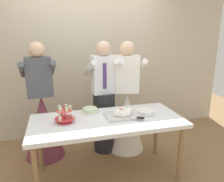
{
  "coord_description": "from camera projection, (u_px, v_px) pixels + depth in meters",
  "views": [
    {
      "loc": [
        -0.57,
        -2.3,
        1.77
      ],
      "look_at": [
        0.1,
        0.15,
        1.07
      ],
      "focal_mm": 34.36,
      "sensor_mm": 36.0,
      "label": 1
    }
  ],
  "objects": [
    {
      "name": "plate_stack",
      "position": [
        146.0,
        112.0,
        2.69
      ],
      "size": [
        0.21,
        0.21,
        0.05
      ],
      "color": "white",
      "rests_on": "dessert_table"
    },
    {
      "name": "round_cake",
      "position": [
        90.0,
        110.0,
        2.76
      ],
      "size": [
        0.24,
        0.24,
        0.06
      ],
      "color": "white",
      "rests_on": "dessert_table"
    },
    {
      "name": "rear_wall",
      "position": [
        88.0,
        52.0,
        3.66
      ],
      "size": [
        5.2,
        0.1,
        2.9
      ],
      "primitive_type": "cube",
      "color": "beige",
      "rests_on": "ground_plane"
    },
    {
      "name": "dessert_table",
      "position": [
        107.0,
        125.0,
        2.57
      ],
      "size": [
        1.8,
        0.8,
        0.78
      ],
      "color": "silver",
      "rests_on": "ground_plane"
    },
    {
      "name": "person_guest",
      "position": [
        43.0,
        119.0,
        3.05
      ],
      "size": [
        0.56,
        0.56,
        1.66
      ],
      "color": "brown",
      "rests_on": "ground_plane"
    },
    {
      "name": "person_groom",
      "position": [
        104.0,
        104.0,
        3.17
      ],
      "size": [
        0.5,
        0.53,
        1.66
      ],
      "color": "#232328",
      "rests_on": "ground_plane"
    },
    {
      "name": "ground_plane",
      "position": [
        108.0,
        175.0,
        2.75
      ],
      "size": [
        8.0,
        8.0,
        0.0
      ],
      "primitive_type": "plane",
      "color": "olive"
    },
    {
      "name": "main_cake_tray",
      "position": [
        123.0,
        113.0,
        2.61
      ],
      "size": [
        0.42,
        0.36,
        0.13
      ],
      "color": "silver",
      "rests_on": "dessert_table"
    },
    {
      "name": "person_bride",
      "position": [
        126.0,
        113.0,
        3.26
      ],
      "size": [
        0.57,
        0.57,
        1.66
      ],
      "color": "white",
      "rests_on": "ground_plane"
    },
    {
      "name": "cupcake_stand",
      "position": [
        65.0,
        115.0,
        2.44
      ],
      "size": [
        0.23,
        0.23,
        0.21
      ],
      "color": "#D83F4C",
      "rests_on": "dessert_table"
    }
  ]
}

